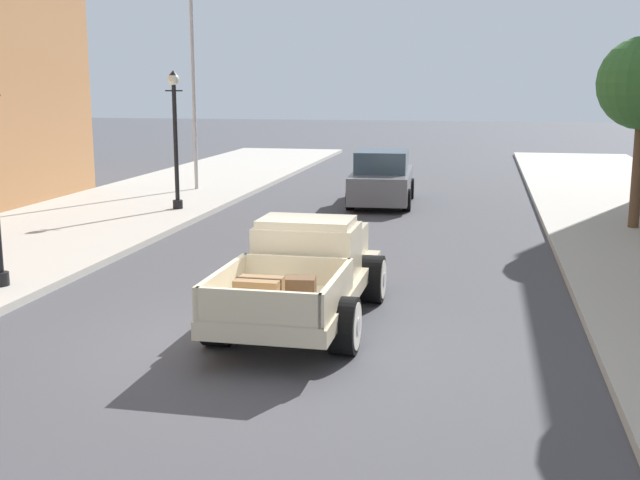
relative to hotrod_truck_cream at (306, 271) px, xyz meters
The scene contains 5 objects.
ground_plane 1.74m from the hotrod_truck_cream, 99.34° to the right, with size 140.00×140.00×0.00m, color #47474C.
hotrod_truck_cream is the anchor object (origin of this frame).
car_background_grey 12.20m from the hotrod_truck_cream, 91.55° to the left, with size 2.04×4.38×1.65m.
street_lamp_far 11.01m from the hotrod_truck_cream, 122.03° to the left, with size 0.50×0.32×3.85m.
flagpole 15.78m from the hotrod_truck_cream, 115.91° to the left, with size 1.74×0.16×9.16m.
Camera 1 is at (2.89, -10.30, 3.63)m, focal length 44.68 mm.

